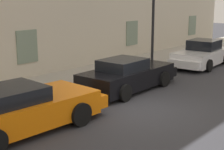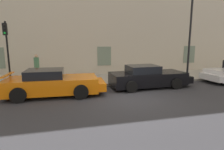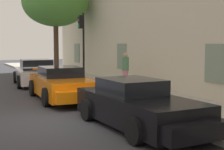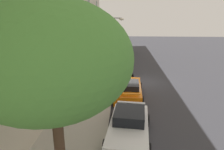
% 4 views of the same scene
% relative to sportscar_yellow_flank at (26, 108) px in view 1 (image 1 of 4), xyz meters
% --- Properties ---
extents(ground_plane, '(80.00, 80.00, 0.00)m').
position_rel_sportscar_yellow_flank_xyz_m(ground_plane, '(3.59, -1.28, -0.62)').
color(ground_plane, '#333338').
extents(sidewalk, '(60.00, 3.65, 0.14)m').
position_rel_sportscar_yellow_flank_xyz_m(sidewalk, '(3.59, 3.11, -0.55)').
color(sidewalk, '#A8A399').
rests_on(sidewalk, ground).
extents(sportscar_yellow_flank, '(5.06, 2.37, 1.37)m').
position_rel_sportscar_yellow_flank_xyz_m(sportscar_yellow_flank, '(0.00, 0.00, 0.00)').
color(sportscar_yellow_flank, orange).
rests_on(sportscar_yellow_flank, ground).
extents(sportscar_white_middle, '(5.00, 2.16, 1.35)m').
position_rel_sportscar_yellow_flank_xyz_m(sportscar_white_middle, '(5.55, 0.46, -0.03)').
color(sportscar_white_middle, black).
rests_on(sportscar_white_middle, ground).
extents(sportscar_tail_end, '(4.65, 2.35, 1.45)m').
position_rel_sportscar_yellow_flank_xyz_m(sportscar_tail_end, '(11.95, 0.46, -0.01)').
color(sportscar_tail_end, white).
rests_on(sportscar_tail_end, ground).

